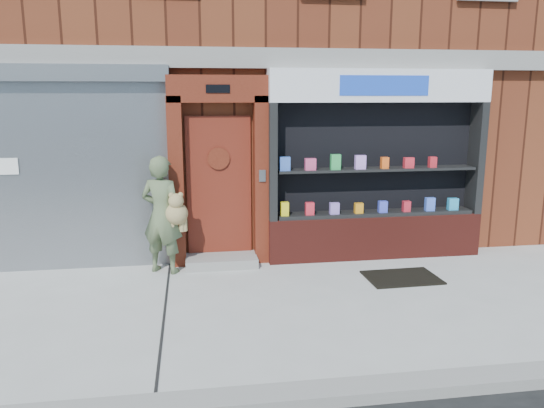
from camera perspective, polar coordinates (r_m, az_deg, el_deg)
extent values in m
plane|color=#9E9E99|center=(6.86, 1.79, -10.79)|extent=(80.00, 80.00, 0.00)
cube|color=gray|center=(4.96, 6.59, -19.58)|extent=(60.00, 0.30, 0.12)
cube|color=#5A2514|center=(12.35, -3.42, 18.16)|extent=(12.00, 8.00, 8.00)
cube|color=gray|center=(8.24, -0.58, 15.41)|extent=(12.00, 0.16, 0.30)
cube|color=gray|center=(8.46, -21.16, 2.62)|extent=(3.00, 0.10, 2.80)
cube|color=slate|center=(8.31, -22.05, 12.95)|extent=(3.10, 0.30, 0.24)
cube|color=white|center=(8.58, -26.58, 3.64)|extent=(0.30, 0.01, 0.24)
cube|color=#51190D|center=(8.19, -10.24, 2.26)|extent=(0.22, 0.28, 2.60)
cube|color=#51190D|center=(8.26, -1.18, 2.52)|extent=(0.22, 0.28, 2.60)
cube|color=#51190D|center=(8.09, -5.90, 12.22)|extent=(1.50, 0.28, 0.40)
cube|color=black|center=(7.94, -5.84, 12.23)|extent=(0.35, 0.01, 0.12)
cube|color=#5F1D11|center=(8.33, -5.72, 1.84)|extent=(1.00, 0.06, 2.20)
cylinder|color=black|center=(8.22, -5.77, 4.88)|extent=(0.28, 0.02, 0.28)
cylinder|color=#51190D|center=(8.21, -5.77, 4.88)|extent=(0.34, 0.02, 0.34)
cube|color=gray|center=(8.34, -5.46, -6.12)|extent=(1.10, 0.55, 0.15)
cube|color=slate|center=(8.10, -1.05, 3.05)|extent=(0.10, 0.02, 0.18)
cube|color=#5C1C16|center=(8.84, 10.89, -3.38)|extent=(3.50, 0.40, 0.70)
cube|color=black|center=(8.18, -0.02, 4.56)|extent=(0.12, 0.40, 1.80)
cube|color=black|center=(9.31, 21.09, 4.65)|extent=(0.12, 0.40, 1.80)
cube|color=black|center=(8.77, 10.81, 4.84)|extent=(3.30, 0.03, 1.80)
cube|color=black|center=(8.75, 10.99, -0.98)|extent=(3.20, 0.36, 0.06)
cube|color=black|center=(8.62, 11.18, 3.70)|extent=(3.20, 0.36, 0.04)
cube|color=white|center=(8.54, 11.54, 12.37)|extent=(3.50, 0.40, 0.50)
cube|color=#1840BA|center=(8.34, 12.03, 12.36)|extent=(1.40, 0.01, 0.30)
cube|color=yellow|center=(8.26, 1.36, -0.53)|extent=(0.12, 0.09, 0.22)
cube|color=red|center=(8.34, 4.07, -0.50)|extent=(0.13, 0.09, 0.20)
cube|color=#9273D0|center=(8.44, 6.72, -0.47)|extent=(0.15, 0.09, 0.18)
cube|color=orange|center=(8.55, 9.31, -0.44)|extent=(0.13, 0.09, 0.16)
cube|color=blue|center=(8.68, 11.82, -0.28)|extent=(0.14, 0.09, 0.18)
cube|color=red|center=(8.83, 14.25, -0.24)|extent=(0.12, 0.09, 0.17)
cube|color=#4268E2|center=(8.99, 16.61, -0.02)|extent=(0.15, 0.09, 0.21)
cube|color=#2998CF|center=(9.17, 18.87, 0.00)|extent=(0.16, 0.09, 0.19)
cube|color=blue|center=(8.14, 1.39, 4.34)|extent=(0.16, 0.09, 0.21)
cube|color=#CF4575|center=(8.22, 4.14, 4.28)|extent=(0.17, 0.09, 0.18)
cube|color=green|center=(8.31, 6.84, 4.51)|extent=(0.15, 0.09, 0.24)
cube|color=#CA8BFA|center=(8.43, 9.47, 4.46)|extent=(0.16, 0.09, 0.22)
cube|color=#FF601A|center=(8.56, 12.02, 4.35)|extent=(0.11, 0.09, 0.18)
cube|color=red|center=(8.71, 14.49, 4.32)|extent=(0.16, 0.09, 0.17)
cube|color=red|center=(8.88, 16.87, 4.33)|extent=(0.11, 0.09, 0.17)
imported|color=#556542|center=(7.98, -11.74, -1.14)|extent=(0.76, 0.65, 1.76)
sphere|color=#957E4A|center=(7.89, -10.22, -1.03)|extent=(0.33, 0.33, 0.33)
sphere|color=#957E4A|center=(7.80, -10.28, 0.32)|extent=(0.22, 0.22, 0.22)
sphere|color=#957E4A|center=(7.78, -10.80, 0.94)|extent=(0.08, 0.08, 0.08)
sphere|color=#957E4A|center=(7.78, -9.82, 0.97)|extent=(0.08, 0.08, 0.08)
cylinder|color=#957E4A|center=(7.93, -10.98, -2.22)|extent=(0.08, 0.08, 0.20)
cylinder|color=#957E4A|center=(7.93, -9.37, -2.17)|extent=(0.08, 0.08, 0.20)
cylinder|color=#957E4A|center=(7.91, -10.66, -2.25)|extent=(0.08, 0.08, 0.20)
cylinder|color=#957E4A|center=(7.91, -9.70, -2.22)|extent=(0.08, 0.08, 0.20)
cube|color=black|center=(7.99, 13.79, -7.69)|extent=(1.05, 0.75, 0.03)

